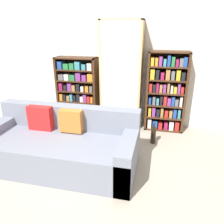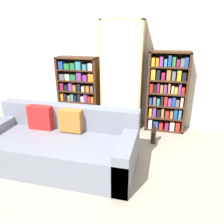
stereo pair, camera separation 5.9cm
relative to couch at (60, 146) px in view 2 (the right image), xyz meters
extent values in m
plane|color=gray|center=(0.53, -0.71, -0.28)|extent=(16.00, 16.00, 0.00)
cube|color=beige|center=(0.53, 1.75, 1.07)|extent=(6.67, 0.06, 2.70)
cube|color=slate|center=(0.00, -0.05, -0.07)|extent=(2.14, 0.94, 0.44)
cube|color=slate|center=(0.00, 0.32, 0.33)|extent=(2.14, 0.20, 0.35)
cube|color=slate|center=(-0.96, -0.05, -0.01)|extent=(0.20, 0.94, 0.56)
cube|color=slate|center=(0.97, -0.05, -0.01)|extent=(0.20, 0.94, 0.56)
cube|color=red|center=(-0.37, 0.16, 0.33)|extent=(0.36, 0.12, 0.36)
cube|color=#B76628|center=(0.11, 0.16, 0.33)|extent=(0.32, 0.12, 0.32)
cube|color=#3D2314|center=(-0.71, 1.54, 0.38)|extent=(0.04, 0.32, 1.32)
cube|color=#3D2314|center=(0.07, 1.54, 0.38)|extent=(0.04, 0.32, 1.32)
cube|color=#3D2314|center=(-0.32, 1.54, 1.03)|extent=(0.82, 0.32, 0.02)
cube|color=#3D2314|center=(-0.32, 1.54, -0.27)|extent=(0.82, 0.32, 0.02)
cube|color=#3D2314|center=(-0.32, 1.70, 0.38)|extent=(0.82, 0.01, 1.32)
cube|color=#3D2314|center=(-0.32, 1.54, -0.05)|extent=(0.74, 0.32, 0.02)
cube|color=#3D2314|center=(-0.32, 1.54, 0.17)|extent=(0.74, 0.32, 0.02)
cube|color=#3D2314|center=(-0.32, 1.54, 0.38)|extent=(0.74, 0.32, 0.02)
cube|color=#3D2314|center=(-0.32, 1.54, 0.59)|extent=(0.74, 0.32, 0.02)
cube|color=#3D2314|center=(-0.32, 1.54, 0.80)|extent=(0.74, 0.32, 0.02)
cube|color=black|center=(-0.64, 1.53, -0.20)|extent=(0.05, 0.24, 0.11)
cube|color=#8E1947|center=(-0.57, 1.53, -0.18)|extent=(0.06, 0.24, 0.16)
cube|color=#237038|center=(-0.50, 1.53, -0.18)|extent=(0.06, 0.24, 0.15)
cube|color=#5B5B60|center=(-0.43, 1.53, -0.18)|extent=(0.06, 0.24, 0.16)
cube|color=#7A3384|center=(-0.35, 1.53, -0.20)|extent=(0.06, 0.24, 0.11)
cube|color=olive|center=(-0.28, 1.53, -0.20)|extent=(0.06, 0.24, 0.11)
cube|color=olive|center=(-0.21, 1.53, -0.20)|extent=(0.05, 0.24, 0.12)
cube|color=#8E1947|center=(-0.14, 1.53, -0.19)|extent=(0.05, 0.24, 0.15)
cube|color=#8E1947|center=(-0.07, 1.53, -0.19)|extent=(0.05, 0.24, 0.13)
cube|color=olive|center=(0.00, 1.53, -0.19)|extent=(0.05, 0.24, 0.14)
cube|color=#7A3384|center=(-0.61, 1.53, 0.03)|extent=(0.09, 0.24, 0.13)
cube|color=#1E4293|center=(-0.46, 1.53, 0.03)|extent=(0.10, 0.24, 0.14)
cube|color=beige|center=(-0.32, 1.53, 0.04)|extent=(0.09, 0.24, 0.15)
cube|color=#237038|center=(-0.17, 1.53, 0.03)|extent=(0.13, 0.24, 0.14)
cube|color=#237038|center=(-0.03, 1.53, 0.02)|extent=(0.09, 0.24, 0.12)
cube|color=orange|center=(-0.65, 1.53, 0.25)|extent=(0.06, 0.24, 0.14)
cube|color=black|center=(-0.57, 1.53, 0.24)|extent=(0.05, 0.24, 0.13)
cube|color=olive|center=(-0.50, 1.53, 0.23)|extent=(0.06, 0.24, 0.11)
cube|color=teal|center=(-0.43, 1.53, 0.25)|extent=(0.06, 0.24, 0.14)
cube|color=black|center=(-0.36, 1.53, 0.24)|extent=(0.05, 0.24, 0.13)
cube|color=black|center=(-0.28, 1.53, 0.26)|extent=(0.06, 0.24, 0.16)
cube|color=beige|center=(-0.21, 1.53, 0.23)|extent=(0.06, 0.24, 0.11)
cube|color=#7A3384|center=(-0.14, 1.53, 0.26)|extent=(0.06, 0.24, 0.16)
cube|color=#AD231E|center=(-0.07, 1.53, 0.24)|extent=(0.06, 0.24, 0.12)
cube|color=orange|center=(0.00, 1.53, 0.23)|extent=(0.04, 0.24, 0.11)
cube|color=#8E1947|center=(-0.64, 1.53, 0.46)|extent=(0.07, 0.24, 0.15)
cube|color=black|center=(-0.54, 1.53, 0.44)|extent=(0.07, 0.24, 0.11)
cube|color=#7A3384|center=(-0.45, 1.53, 0.47)|extent=(0.08, 0.24, 0.16)
cube|color=olive|center=(-0.37, 1.53, 0.45)|extent=(0.07, 0.24, 0.12)
cube|color=black|center=(-0.28, 1.53, 0.46)|extent=(0.07, 0.24, 0.15)
cube|color=beige|center=(-0.19, 1.53, 0.44)|extent=(0.06, 0.24, 0.11)
cube|color=orange|center=(-0.09, 1.53, 0.45)|extent=(0.06, 0.24, 0.11)
cube|color=#5B5B60|center=(0.00, 1.53, 0.45)|extent=(0.06, 0.24, 0.12)
cube|color=#5B5B60|center=(-0.62, 1.53, 0.66)|extent=(0.10, 0.24, 0.11)
cube|color=beige|center=(-0.50, 1.53, 0.66)|extent=(0.10, 0.24, 0.12)
cube|color=#237038|center=(-0.38, 1.53, 0.66)|extent=(0.11, 0.24, 0.11)
cube|color=#7A3384|center=(-0.26, 1.53, 0.68)|extent=(0.10, 0.24, 0.16)
cube|color=#7A3384|center=(-0.14, 1.53, 0.66)|extent=(0.08, 0.24, 0.12)
cube|color=orange|center=(-0.01, 1.53, 0.68)|extent=(0.10, 0.24, 0.15)
cube|color=#1E4293|center=(-0.62, 1.53, 0.89)|extent=(0.09, 0.24, 0.15)
cube|color=#237038|center=(-0.50, 1.53, 0.87)|extent=(0.11, 0.24, 0.11)
cube|color=#237038|center=(-0.38, 1.53, 0.87)|extent=(0.09, 0.24, 0.12)
cube|color=teal|center=(-0.26, 1.53, 0.89)|extent=(0.10, 0.24, 0.16)
cube|color=teal|center=(-0.14, 1.53, 0.87)|extent=(0.07, 0.24, 0.11)
cube|color=beige|center=(-0.02, 1.53, 0.88)|extent=(0.09, 0.24, 0.13)
cube|color=tan|center=(0.22, 1.52, 0.71)|extent=(0.04, 0.36, 1.99)
cube|color=tan|center=(0.93, 1.52, 0.71)|extent=(0.04, 0.36, 1.99)
cube|color=tan|center=(0.57, 1.52, 1.70)|extent=(0.76, 0.36, 0.02)
cube|color=tan|center=(0.57, 1.52, -0.27)|extent=(0.76, 0.36, 0.02)
cube|color=tan|center=(0.57, 1.70, 0.71)|extent=(0.76, 0.01, 1.99)
cube|color=silver|center=(0.57, 1.35, 0.71)|extent=(0.68, 0.01, 1.97)
cube|color=tan|center=(0.57, 1.52, 0.13)|extent=(0.68, 0.32, 0.02)
cube|color=tan|center=(0.57, 1.52, 0.52)|extent=(0.68, 0.32, 0.02)
cube|color=tan|center=(0.57, 1.52, 0.91)|extent=(0.68, 0.32, 0.02)
cube|color=tan|center=(0.57, 1.52, 1.30)|extent=(0.68, 0.32, 0.02)
cylinder|color=silver|center=(0.36, 1.54, -0.22)|extent=(0.01, 0.01, 0.08)
cone|color=silver|center=(0.36, 1.54, -0.14)|extent=(0.09, 0.09, 0.09)
cylinder|color=silver|center=(0.57, 1.52, -0.22)|extent=(0.01, 0.01, 0.08)
cone|color=silver|center=(0.57, 1.52, -0.14)|extent=(0.09, 0.09, 0.09)
cylinder|color=silver|center=(0.79, 1.52, -0.22)|extent=(0.01, 0.01, 0.08)
cone|color=silver|center=(0.79, 1.52, -0.14)|extent=(0.09, 0.09, 0.09)
cylinder|color=silver|center=(0.31, 1.53, 0.17)|extent=(0.01, 0.01, 0.06)
cone|color=silver|center=(0.31, 1.53, 0.25)|extent=(0.07, 0.07, 0.08)
cylinder|color=silver|center=(0.42, 1.53, 0.17)|extent=(0.01, 0.01, 0.06)
cone|color=silver|center=(0.42, 1.53, 0.25)|extent=(0.07, 0.07, 0.08)
cylinder|color=silver|center=(0.52, 1.52, 0.17)|extent=(0.01, 0.01, 0.06)
cone|color=silver|center=(0.52, 1.52, 0.25)|extent=(0.07, 0.07, 0.08)
cylinder|color=silver|center=(0.63, 1.51, 0.17)|extent=(0.01, 0.01, 0.06)
cone|color=silver|center=(0.63, 1.51, 0.25)|extent=(0.07, 0.07, 0.08)
cylinder|color=silver|center=(0.73, 1.53, 0.17)|extent=(0.01, 0.01, 0.06)
cone|color=silver|center=(0.73, 1.53, 0.25)|extent=(0.07, 0.07, 0.08)
cylinder|color=silver|center=(0.84, 1.52, 0.17)|extent=(0.01, 0.01, 0.06)
cone|color=silver|center=(0.84, 1.52, 0.25)|extent=(0.07, 0.07, 0.08)
cylinder|color=silver|center=(0.34, 1.51, 0.56)|extent=(0.01, 0.01, 0.06)
cone|color=silver|center=(0.34, 1.51, 0.63)|extent=(0.09, 0.09, 0.08)
cylinder|color=silver|center=(0.50, 1.52, 0.56)|extent=(0.01, 0.01, 0.06)
cone|color=silver|center=(0.50, 1.52, 0.63)|extent=(0.09, 0.09, 0.08)
cylinder|color=silver|center=(0.65, 1.51, 0.56)|extent=(0.01, 0.01, 0.06)
cone|color=silver|center=(0.65, 1.51, 0.63)|extent=(0.09, 0.09, 0.08)
cylinder|color=silver|center=(0.81, 1.52, 0.56)|extent=(0.01, 0.01, 0.06)
cone|color=silver|center=(0.81, 1.52, 0.63)|extent=(0.09, 0.09, 0.08)
cylinder|color=silver|center=(0.36, 1.51, 0.95)|extent=(0.01, 0.01, 0.07)
cone|color=silver|center=(0.36, 1.51, 1.03)|extent=(0.09, 0.09, 0.08)
cylinder|color=silver|center=(0.57, 1.52, 0.95)|extent=(0.01, 0.01, 0.07)
cone|color=silver|center=(0.57, 1.52, 1.03)|extent=(0.09, 0.09, 0.08)
cylinder|color=silver|center=(0.79, 1.50, 0.95)|extent=(0.01, 0.01, 0.07)
cone|color=silver|center=(0.79, 1.50, 1.03)|extent=(0.09, 0.09, 0.08)
cylinder|color=silver|center=(0.31, 1.53, 1.35)|extent=(0.01, 0.01, 0.08)
cone|color=silver|center=(0.31, 1.53, 1.43)|extent=(0.07, 0.07, 0.09)
cylinder|color=silver|center=(0.42, 1.52, 1.35)|extent=(0.01, 0.01, 0.08)
cone|color=silver|center=(0.42, 1.52, 1.43)|extent=(0.07, 0.07, 0.09)
cylinder|color=silver|center=(0.52, 1.51, 1.35)|extent=(0.01, 0.01, 0.08)
cone|color=silver|center=(0.52, 1.51, 1.43)|extent=(0.07, 0.07, 0.09)
cylinder|color=silver|center=(0.63, 1.51, 1.35)|extent=(0.01, 0.01, 0.08)
cone|color=silver|center=(0.63, 1.51, 1.43)|extent=(0.07, 0.07, 0.09)
cylinder|color=silver|center=(0.73, 1.53, 1.35)|extent=(0.01, 0.01, 0.08)
cone|color=silver|center=(0.73, 1.53, 1.43)|extent=(0.07, 0.07, 0.09)
cylinder|color=silver|center=(0.84, 1.53, 1.35)|extent=(0.01, 0.01, 0.08)
cone|color=silver|center=(0.84, 1.53, 1.43)|extent=(0.07, 0.07, 0.09)
cube|color=#3D2314|center=(1.08, 1.54, 0.45)|extent=(0.04, 0.32, 1.47)
cube|color=#3D2314|center=(1.75, 1.54, 0.45)|extent=(0.04, 0.32, 1.47)
cube|color=#3D2314|center=(1.42, 1.54, 1.18)|extent=(0.72, 0.32, 0.02)
cube|color=#3D2314|center=(1.42, 1.54, -0.27)|extent=(0.72, 0.32, 0.02)
cube|color=#3D2314|center=(1.42, 1.70, 0.45)|extent=(0.72, 0.01, 1.47)
cube|color=#3D2314|center=(1.42, 1.54, -0.02)|extent=(0.64, 0.32, 0.02)
cube|color=#3D2314|center=(1.42, 1.54, 0.22)|extent=(0.64, 0.32, 0.02)
cube|color=#3D2314|center=(1.42, 1.54, 0.45)|extent=(0.64, 0.32, 0.02)
cube|color=#3D2314|center=(1.42, 1.54, 0.69)|extent=(0.64, 0.32, 0.02)
cube|color=#3D2314|center=(1.42, 1.54, 0.93)|extent=(0.64, 0.32, 0.02)
cube|color=beige|center=(1.16, 1.53, -0.17)|extent=(0.07, 0.24, 0.19)
cube|color=#1E4293|center=(1.26, 1.53, -0.18)|extent=(0.09, 0.24, 0.15)
cube|color=#AD231E|center=(1.36, 1.53, -0.20)|extent=(0.07, 0.24, 0.12)
cube|color=#8E1947|center=(1.47, 1.53, -0.19)|extent=(0.06, 0.24, 0.14)
cube|color=beige|center=(1.57, 1.53, -0.18)|extent=(0.08, 0.24, 0.17)
cube|color=#AD231E|center=(1.67, 1.53, -0.17)|extent=(0.07, 0.24, 0.17)
cube|color=gold|center=(1.15, 1.53, 0.07)|extent=(0.05, 0.24, 0.17)
cube|color=#7A3384|center=(1.22, 1.53, 0.08)|extent=(0.06, 0.24, 0.19)
cube|color=black|center=(1.30, 1.53, 0.07)|extent=(0.06, 0.24, 0.15)
cube|color=olive|center=(1.38, 1.53, 0.08)|extent=(0.05, 0.24, 0.18)
cube|color=#AD231E|center=(1.46, 1.53, 0.06)|extent=(0.06, 0.24, 0.14)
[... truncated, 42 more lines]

